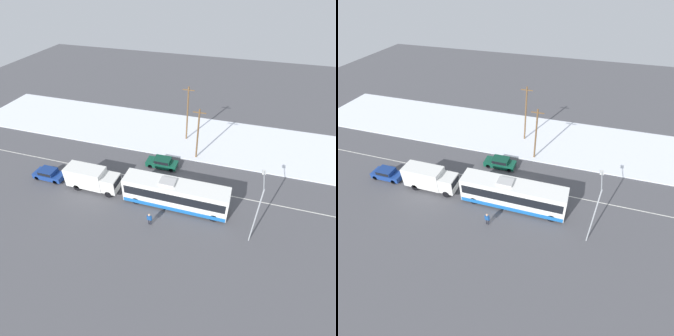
{
  "view_description": "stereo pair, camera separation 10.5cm",
  "coord_description": "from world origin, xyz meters",
  "views": [
    {
      "loc": [
        5.98,
        -24.8,
        23.14
      ],
      "look_at": [
        -1.93,
        1.46,
        1.4
      ],
      "focal_mm": 28.0,
      "sensor_mm": 36.0,
      "label": 1
    },
    {
      "loc": [
        6.08,
        -24.77,
        23.14
      ],
      "look_at": [
        -1.93,
        1.46,
        1.4
      ],
      "focal_mm": 28.0,
      "sensor_mm": 36.0,
      "label": 2
    }
  ],
  "objects": [
    {
      "name": "ground_plane",
      "position": [
        0.0,
        0.0,
        0.0
      ],
      "size": [
        120.0,
        120.0,
        0.0
      ],
      "primitive_type": "plane",
      "color": "#4C4C51"
    },
    {
      "name": "snow_lot",
      "position": [
        0.0,
        12.56,
        0.06
      ],
      "size": [
        80.0,
        13.42,
        0.12
      ],
      "color": "silver",
      "rests_on": "ground_plane"
    },
    {
      "name": "lane_marking_center",
      "position": [
        0.0,
        0.0,
        0.0
      ],
      "size": [
        60.0,
        0.12,
        0.0
      ],
      "color": "silver",
      "rests_on": "ground_plane"
    },
    {
      "name": "city_bus",
      "position": [
        0.44,
        -3.47,
        1.76
      ],
      "size": [
        12.36,
        2.57,
        3.61
      ],
      "color": "white",
      "rests_on": "ground_plane"
    },
    {
      "name": "box_truck",
      "position": [
        -10.48,
        -3.54,
        1.66
      ],
      "size": [
        6.84,
        2.3,
        3.01
      ],
      "color": "silver",
      "rests_on": "ground_plane"
    },
    {
      "name": "sedan_car",
      "position": [
        -3.32,
        3.23,
        0.79
      ],
      "size": [
        4.4,
        1.8,
        1.44
      ],
      "rotation": [
        0.0,
        0.0,
        3.14
      ],
      "color": "#0F4733",
      "rests_on": "ground_plane"
    },
    {
      "name": "parked_car_near_truck",
      "position": [
        -17.07,
        -3.58,
        0.8
      ],
      "size": [
        4.13,
        1.8,
        1.46
      ],
      "color": "navy",
      "rests_on": "ground_plane"
    },
    {
      "name": "pedestrian_at_stop",
      "position": [
        -1.46,
        -7.15,
        1.03
      ],
      "size": [
        0.6,
        0.27,
        1.68
      ],
      "color": "#23232D",
      "rests_on": "ground_plane"
    },
    {
      "name": "streetlamp",
      "position": [
        9.25,
        -5.49,
        4.69
      ],
      "size": [
        0.36,
        3.17,
        7.31
      ],
      "color": "#9EA3A8",
      "rests_on": "ground_plane"
    },
    {
      "name": "utility_pole_roadside",
      "position": [
        0.84,
        6.81,
        4.11
      ],
      "size": [
        1.8,
        0.24,
        7.84
      ],
      "color": "brown",
      "rests_on": "ground_plane"
    },
    {
      "name": "utility_pole_snowlot",
      "position": [
        -1.78,
        11.41,
        4.63
      ],
      "size": [
        1.8,
        0.24,
        8.89
      ],
      "color": "brown",
      "rests_on": "ground_plane"
    }
  ]
}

